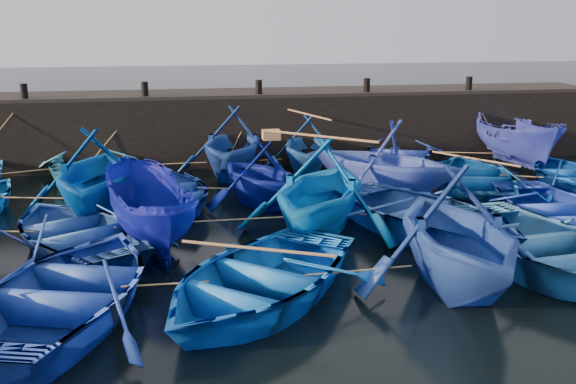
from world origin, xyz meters
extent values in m
plane|color=black|center=(0.00, 0.00, 0.00)|extent=(120.00, 120.00, 0.00)
cube|color=black|center=(0.00, 10.50, 1.25)|extent=(26.00, 2.50, 2.50)
cube|color=black|center=(0.00, 10.50, 2.56)|extent=(26.00, 2.50, 0.12)
cylinder|color=black|center=(-8.00, 9.60, 2.87)|extent=(0.24, 0.24, 0.50)
cylinder|color=black|center=(-4.00, 9.60, 2.87)|extent=(0.24, 0.24, 0.50)
cylinder|color=black|center=(0.00, 9.60, 2.87)|extent=(0.24, 0.24, 0.50)
cylinder|color=black|center=(4.00, 9.60, 2.87)|extent=(0.24, 0.24, 0.50)
cylinder|color=black|center=(8.00, 9.60, 2.87)|extent=(0.24, 0.24, 0.50)
imported|color=#398DD5|center=(-5.86, 7.87, 0.57)|extent=(4.19, 5.66, 1.13)
imported|color=navy|center=(-1.11, 7.92, 1.21)|extent=(4.91, 5.38, 2.42)
imported|color=#174E92|center=(1.47, 8.00, 1.03)|extent=(4.17, 4.57, 2.05)
imported|color=navy|center=(4.94, 8.42, 0.52)|extent=(5.25, 6.04, 1.05)
imported|color=#263597|center=(9.12, 7.72, 0.98)|extent=(1.93, 5.07, 1.96)
imported|color=#0045A0|center=(-5.13, 4.11, 1.26)|extent=(4.23, 4.87, 2.52)
imported|color=#183CA5|center=(-3.32, 4.65, 0.50)|extent=(4.71, 5.60, 0.99)
imported|color=navy|center=(-0.59, 4.35, 0.97)|extent=(4.54, 4.76, 1.95)
imported|color=blue|center=(3.07, 4.36, 1.23)|extent=(6.15, 6.12, 2.45)
imported|color=navy|center=(6.03, 4.62, 0.54)|extent=(4.81, 5.89, 1.07)
imported|color=#1F468F|center=(-5.30, 1.30, 0.52)|extent=(5.60, 6.11, 1.04)
imported|color=#070E7F|center=(-3.66, 1.45, 0.89)|extent=(2.84, 4.87, 1.77)
imported|color=blue|center=(0.51, 1.47, 1.25)|extent=(5.82, 6.10, 2.50)
imported|color=#234CA3|center=(3.16, 1.05, 0.57)|extent=(6.06, 6.73, 1.15)
imported|color=#1734C7|center=(6.64, 1.05, 0.52)|extent=(3.82, 5.16, 1.03)
imported|color=navy|center=(-4.89, -2.20, 0.57)|extent=(5.30, 6.37, 1.14)
imported|color=blue|center=(-1.49, -2.23, 0.56)|extent=(6.40, 6.62, 1.12)
imported|color=#1D3F93|center=(2.50, -2.10, 1.26)|extent=(4.32, 4.95, 2.51)
imported|color=#246198|center=(4.75, -1.46, 0.58)|extent=(4.52, 5.93, 1.15)
cube|color=#9B6A43|center=(-0.29, 4.35, 2.08)|extent=(0.49, 0.42, 0.27)
cylinder|color=tan|center=(-7.76, 7.53, 0.55)|extent=(2.01, 0.71, 0.04)
cylinder|color=tan|center=(-3.48, 7.90, 0.55)|extent=(2.96, 0.09, 0.04)
cylinder|color=tan|center=(0.18, 7.96, 0.55)|extent=(0.78, 0.12, 0.04)
cylinder|color=tan|center=(3.20, 8.21, 0.55)|extent=(1.67, 0.45, 0.04)
cylinder|color=tan|center=(7.03, 8.07, 0.55)|extent=(2.39, 0.74, 0.04)
cylinder|color=tan|center=(-6.92, 4.30, 0.55)|extent=(1.79, 0.42, 0.04)
cylinder|color=tan|center=(-4.23, 4.38, 0.55)|extent=(0.04, 0.54, 0.04)
cylinder|color=tan|center=(-1.96, 4.50, 0.55)|extent=(0.94, 0.34, 0.04)
cylinder|color=tan|center=(1.24, 4.35, 0.55)|extent=(1.87, 0.05, 0.04)
cylinder|color=tan|center=(4.55, 4.49, 0.55)|extent=(1.16, 0.29, 0.04)
cylinder|color=tan|center=(7.64, 4.32, 0.55)|extent=(1.44, 0.63, 0.04)
cylinder|color=tan|center=(-6.97, 1.45, 0.55)|extent=(1.55, 0.34, 0.04)
cylinder|color=tan|center=(-4.48, 1.37, 0.55)|extent=(0.18, 0.18, 0.04)
cylinder|color=tan|center=(-1.57, 1.46, 0.55)|extent=(2.37, 0.05, 0.04)
cylinder|color=tan|center=(1.84, 1.26, 0.55)|extent=(0.87, 0.45, 0.04)
cylinder|color=tan|center=(4.90, 1.05, 0.55)|extent=(1.68, 0.04, 0.04)
cylinder|color=tan|center=(-3.19, -2.22, 0.55)|extent=(1.60, 0.06, 0.04)
cylinder|color=tan|center=(0.50, -2.17, 0.55)|extent=(2.20, 0.16, 0.04)
cylinder|color=tan|center=(3.62, -1.78, 0.55)|extent=(0.48, 0.67, 0.04)
cylinder|color=tan|center=(-4.93, 9.28, 1.58)|extent=(1.89, 0.47, 2.09)
cylinder|color=tan|center=(-0.55, 9.31, 1.58)|extent=(1.15, 0.42, 2.09)
cylinder|color=tan|center=(0.74, 9.35, 1.58)|extent=(1.51, 0.34, 2.09)
cylinder|color=tan|center=(4.47, 9.56, 1.58)|extent=(0.97, 0.16, 2.08)
cylinder|color=tan|center=(8.56, 9.21, 1.58)|extent=(1.16, 0.63, 2.09)
cylinder|color=#99724C|center=(1.47, 8.00, 2.08)|extent=(1.08, 2.84, 0.06)
cylinder|color=#99724C|center=(6.03, 4.62, 1.10)|extent=(1.77, 2.49, 0.06)
cylinder|color=#99724C|center=(0.51, 1.47, 2.53)|extent=(2.34, 1.97, 0.06)
cylinder|color=#99724C|center=(-1.49, -2.23, 1.15)|extent=(2.74, 1.32, 0.06)
camera|label=1|loc=(-2.75, -13.38, 5.32)|focal=40.00mm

